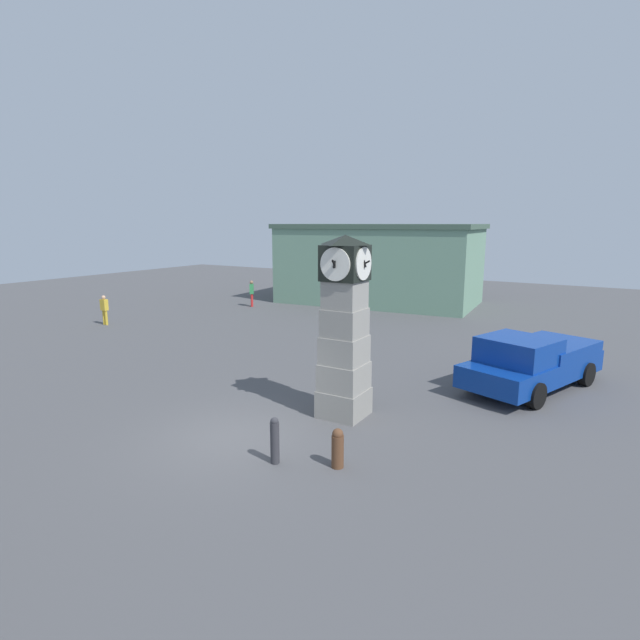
{
  "coord_description": "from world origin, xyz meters",
  "views": [
    {
      "loc": [
        8.01,
        -9.11,
        5.39
      ],
      "look_at": [
        0.67,
        3.1,
        2.61
      ],
      "focal_mm": 28.0,
      "sensor_mm": 36.0,
      "label": 1
    }
  ],
  "objects_px": {
    "bollard_mid_row": "(275,440)",
    "pedestrian_near_bench": "(104,308)",
    "pickup_truck": "(532,361)",
    "pedestrian_crossing_lot": "(252,292)",
    "bollard_near_tower": "(338,448)",
    "clock_tower": "(344,332)"
  },
  "relations": [
    {
      "from": "pickup_truck",
      "to": "clock_tower",
      "type": "bearing_deg",
      "value": -128.34
    },
    {
      "from": "pedestrian_near_bench",
      "to": "clock_tower",
      "type": "bearing_deg",
      "value": -15.38
    },
    {
      "from": "clock_tower",
      "to": "bollard_near_tower",
      "type": "distance_m",
      "value": 3.66
    },
    {
      "from": "bollard_near_tower",
      "to": "pedestrian_near_bench",
      "type": "relative_size",
      "value": 0.57
    },
    {
      "from": "clock_tower",
      "to": "pedestrian_near_bench",
      "type": "height_order",
      "value": "clock_tower"
    },
    {
      "from": "pickup_truck",
      "to": "pedestrian_crossing_lot",
      "type": "xyz_separation_m",
      "value": [
        -18.24,
        8.15,
        0.04
      ]
    },
    {
      "from": "pickup_truck",
      "to": "pedestrian_near_bench",
      "type": "bearing_deg",
      "value": -178.41
    },
    {
      "from": "pickup_truck",
      "to": "pedestrian_crossing_lot",
      "type": "relative_size",
      "value": 3.51
    },
    {
      "from": "bollard_near_tower",
      "to": "bollard_mid_row",
      "type": "bearing_deg",
      "value": -156.82
    },
    {
      "from": "pickup_truck",
      "to": "pedestrian_near_bench",
      "type": "relative_size",
      "value": 3.75
    },
    {
      "from": "bollard_mid_row",
      "to": "pickup_truck",
      "type": "bearing_deg",
      "value": 64.29
    },
    {
      "from": "bollard_mid_row",
      "to": "pedestrian_near_bench",
      "type": "bearing_deg",
      "value": 154.82
    },
    {
      "from": "bollard_mid_row",
      "to": "pickup_truck",
      "type": "xyz_separation_m",
      "value": [
        4.15,
        8.62,
        0.38
      ]
    },
    {
      "from": "clock_tower",
      "to": "pickup_truck",
      "type": "distance_m",
      "value": 6.9
    },
    {
      "from": "bollard_mid_row",
      "to": "pedestrian_near_bench",
      "type": "xyz_separation_m",
      "value": [
        -17.09,
        8.03,
        0.35
      ]
    },
    {
      "from": "pickup_truck",
      "to": "pedestrian_near_bench",
      "type": "distance_m",
      "value": 21.25
    },
    {
      "from": "pedestrian_near_bench",
      "to": "pedestrian_crossing_lot",
      "type": "distance_m",
      "value": 9.24
    },
    {
      "from": "pedestrian_crossing_lot",
      "to": "clock_tower",
      "type": "bearing_deg",
      "value": -43.69
    },
    {
      "from": "bollard_near_tower",
      "to": "pedestrian_crossing_lot",
      "type": "xyz_separation_m",
      "value": [
        -15.4,
        16.21,
        0.51
      ]
    },
    {
      "from": "pedestrian_near_bench",
      "to": "bollard_near_tower",
      "type": "bearing_deg",
      "value": -22.09
    },
    {
      "from": "bollard_near_tower",
      "to": "pedestrian_near_bench",
      "type": "height_order",
      "value": "pedestrian_near_bench"
    },
    {
      "from": "clock_tower",
      "to": "bollard_mid_row",
      "type": "height_order",
      "value": "clock_tower"
    }
  ]
}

